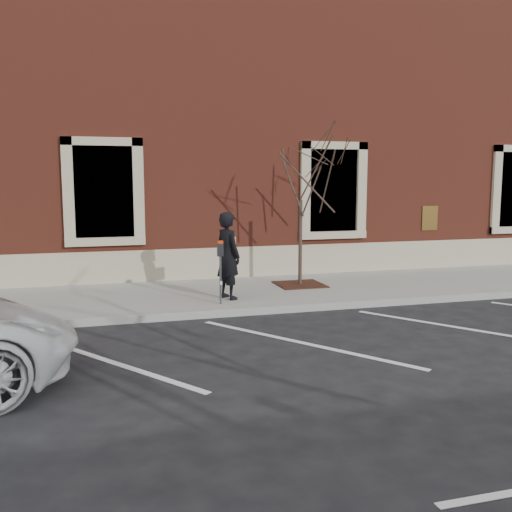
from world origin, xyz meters
name	(u,v)px	position (x,y,z in m)	size (l,w,h in m)	color
ground	(264,313)	(0.00, 0.00, 0.00)	(120.00, 120.00, 0.00)	#28282B
sidewalk_near	(242,293)	(0.00, 1.75, 0.07)	(40.00, 3.50, 0.15)	gray
curb_near	(265,310)	(0.00, -0.05, 0.07)	(40.00, 0.12, 0.15)	#9E9E99
parking_stripes	(302,343)	(0.00, -2.20, 0.00)	(28.00, 4.40, 0.01)	silver
building_civic	(195,139)	(0.00, 7.74, 4.00)	(40.00, 8.62, 8.00)	maroon
man	(228,256)	(-0.52, 0.94, 1.08)	(0.68, 0.45, 1.87)	black
parking_meter	(220,260)	(-0.80, 0.44, 1.06)	(0.12, 0.09, 1.32)	#595B60
tree_grate	(300,284)	(1.51, 2.00, 0.16)	(1.11, 1.11, 0.03)	#3B1F13
sapling	(301,176)	(1.51, 2.00, 2.78)	(2.26, 2.26, 3.77)	#413027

